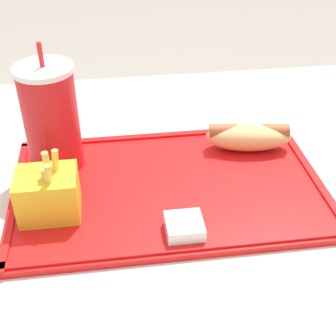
# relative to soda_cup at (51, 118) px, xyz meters

# --- Properties ---
(food_tray) EXTENTS (0.46, 0.29, 0.01)m
(food_tray) POSITION_rel_soda_cup_xyz_m (0.17, -0.08, -0.09)
(food_tray) COLOR red
(food_tray) RESTS_ON dining_table
(soda_cup) EXTENTS (0.09, 0.09, 0.20)m
(soda_cup) POSITION_rel_soda_cup_xyz_m (0.00, 0.00, 0.00)
(soda_cup) COLOR red
(soda_cup) RESTS_ON food_tray
(hot_dog_far) EXTENTS (0.15, 0.07, 0.05)m
(hot_dog_far) POSITION_rel_soda_cup_xyz_m (0.31, 0.00, -0.06)
(hot_dog_far) COLOR #DBB270
(hot_dog_far) RESTS_ON food_tray
(fries_carton) EXTENTS (0.08, 0.07, 0.10)m
(fries_carton) POSITION_rel_soda_cup_xyz_m (-0.00, -0.12, -0.05)
(fries_carton) COLOR gold
(fries_carton) RESTS_ON food_tray
(sauce_cup_mayo) EXTENTS (0.05, 0.05, 0.02)m
(sauce_cup_mayo) POSITION_rel_soda_cup_xyz_m (0.17, -0.19, -0.07)
(sauce_cup_mayo) COLOR silver
(sauce_cup_mayo) RESTS_ON food_tray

